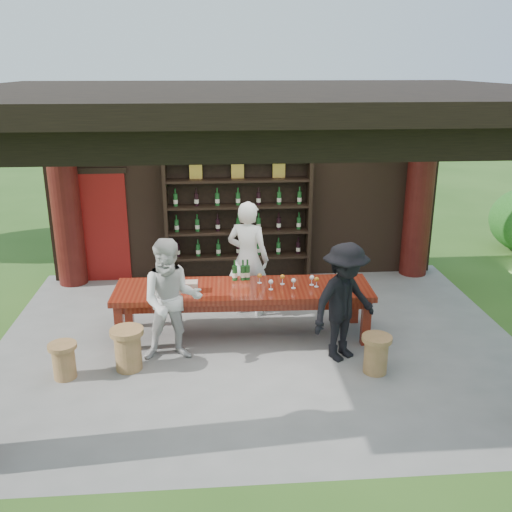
{
  "coord_description": "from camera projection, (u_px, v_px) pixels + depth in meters",
  "views": [
    {
      "loc": [
        -0.61,
        -7.34,
        3.78
      ],
      "look_at": [
        0.0,
        0.4,
        1.15
      ],
      "focal_mm": 40.0,
      "sensor_mm": 36.0,
      "label": 1
    }
  ],
  "objects": [
    {
      "name": "ground",
      "position": [
        258.0,
        341.0,
        8.19
      ],
      "size": [
        90.0,
        90.0,
        0.0
      ],
      "primitive_type": "plane",
      "color": "#2D5119",
      "rests_on": "ground"
    },
    {
      "name": "pavilion",
      "position": [
        255.0,
        189.0,
        7.91
      ],
      "size": [
        7.5,
        6.0,
        3.6
      ],
      "color": "slate",
      "rests_on": "ground"
    },
    {
      "name": "wine_shelf",
      "position": [
        238.0,
        220.0,
        10.12
      ],
      "size": [
        2.58,
        0.39,
        2.27
      ],
      "color": "black",
      "rests_on": "ground"
    },
    {
      "name": "tasting_table",
      "position": [
        243.0,
        295.0,
        8.15
      ],
      "size": [
        3.68,
        1.04,
        0.75
      ],
      "rotation": [
        0.0,
        0.0,
        -0.03
      ],
      "color": "#5D170D",
      "rests_on": "ground"
    },
    {
      "name": "stool_near_left",
      "position": [
        128.0,
        348.0,
        7.34
      ],
      "size": [
        0.43,
        0.43,
        0.57
      ],
      "rotation": [
        0.0,
        0.0,
        0.01
      ],
      "color": "olive",
      "rests_on": "ground"
    },
    {
      "name": "stool_near_right",
      "position": [
        376.0,
        353.0,
        7.27
      ],
      "size": [
        0.38,
        0.38,
        0.51
      ],
      "rotation": [
        0.0,
        0.0,
        -0.04
      ],
      "color": "olive",
      "rests_on": "ground"
    },
    {
      "name": "stool_far_left",
      "position": [
        64.0,
        360.0,
        7.15
      ],
      "size": [
        0.36,
        0.36,
        0.47
      ],
      "rotation": [
        0.0,
        0.0,
        -0.13
      ],
      "color": "olive",
      "rests_on": "ground"
    },
    {
      "name": "host",
      "position": [
        248.0,
        259.0,
        8.82
      ],
      "size": [
        0.79,
        0.67,
        1.82
      ],
      "primitive_type": "imported",
      "rotation": [
        0.0,
        0.0,
        2.72
      ],
      "color": "white",
      "rests_on": "ground"
    },
    {
      "name": "guest_woman",
      "position": [
        172.0,
        301.0,
        7.45
      ],
      "size": [
        0.86,
        0.69,
        1.67
      ],
      "primitive_type": "imported",
      "rotation": [
        0.0,
        0.0,
        0.07
      ],
      "color": "beige",
      "rests_on": "ground"
    },
    {
      "name": "guest_man",
      "position": [
        344.0,
        302.0,
        7.46
      ],
      "size": [
        1.2,
        1.07,
        1.62
      ],
      "primitive_type": "imported",
      "rotation": [
        0.0,
        0.0,
        0.57
      ],
      "color": "black",
      "rests_on": "ground"
    },
    {
      "name": "table_bottles",
      "position": [
        242.0,
        270.0,
        8.36
      ],
      "size": [
        0.27,
        0.09,
        0.31
      ],
      "color": "#194C1E",
      "rests_on": "tasting_table"
    },
    {
      "name": "table_glasses",
      "position": [
        289.0,
        281.0,
        8.14
      ],
      "size": [
        0.87,
        0.33,
        0.15
      ],
      "color": "silver",
      "rests_on": "tasting_table"
    },
    {
      "name": "napkin_basket",
      "position": [
        188.0,
        287.0,
        7.96
      ],
      "size": [
        0.26,
        0.19,
        0.14
      ],
      "primitive_type": "cube",
      "rotation": [
        0.0,
        0.0,
        -0.03
      ],
      "color": "#BF6672",
      "rests_on": "tasting_table"
    },
    {
      "name": "shrubs",
      "position": [
        423.0,
        276.0,
        9.12
      ],
      "size": [
        16.07,
        7.71,
        1.36
      ],
      "color": "#194C14",
      "rests_on": "ground"
    },
    {
      "name": "trees",
      "position": [
        496.0,
        91.0,
        8.87
      ],
      "size": [
        21.66,
        10.9,
        4.8
      ],
      "color": "#3F2819",
      "rests_on": "ground"
    }
  ]
}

